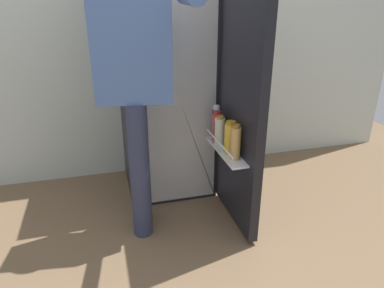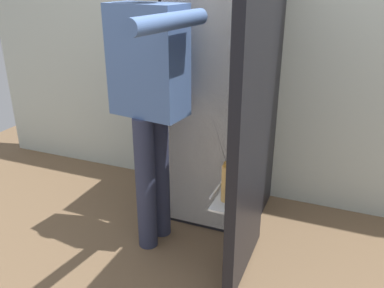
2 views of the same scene
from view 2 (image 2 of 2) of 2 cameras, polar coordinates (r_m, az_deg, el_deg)
The scene contains 4 objects.
ground_plane at distance 2.64m, azimuth 0.03°, elevation -14.56°, with size 5.44×5.44×0.00m, color brown.
kitchen_wall at distance 2.96m, azimuth 6.93°, elevation 17.65°, with size 4.40×0.10×2.69m, color beige.
refrigerator at distance 2.65m, azimuth 4.68°, elevation 7.04°, with size 0.68×1.21×1.77m.
person at distance 2.30m, azimuth -5.84°, elevation 8.36°, with size 0.56×0.78×1.71m.
Camera 2 is at (0.79, -1.94, 1.60)m, focal length 38.02 mm.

